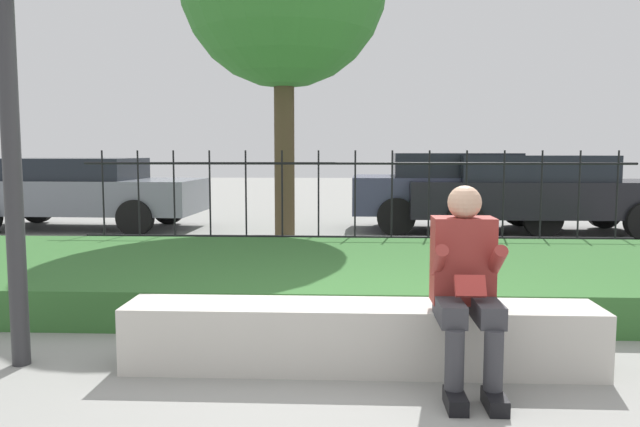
# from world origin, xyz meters

# --- Properties ---
(ground_plane) EXTENTS (60.00, 60.00, 0.00)m
(ground_plane) POSITION_xyz_m (0.00, 0.00, 0.00)
(ground_plane) COLOR gray
(stone_bench) EXTENTS (3.13, 0.47, 0.44)m
(stone_bench) POSITION_xyz_m (0.00, 0.00, 0.19)
(stone_bench) COLOR beige
(stone_bench) RESTS_ON ground_plane
(person_seated_reader) EXTENTS (0.42, 0.73, 1.24)m
(person_seated_reader) POSITION_xyz_m (0.63, -0.26, 0.67)
(person_seated_reader) COLOR black
(person_seated_reader) RESTS_ON ground_plane
(grass_berm) EXTENTS (9.39, 3.20, 0.34)m
(grass_berm) POSITION_xyz_m (0.00, 2.30, 0.17)
(grass_berm) COLOR #33662D
(grass_berm) RESTS_ON ground_plane
(iron_fence) EXTENTS (7.39, 0.03, 1.46)m
(iron_fence) POSITION_xyz_m (-0.00, 4.32, 0.76)
(iron_fence) COLOR black
(iron_fence) RESTS_ON ground_plane
(car_parked_left) EXTENTS (4.47, 2.11, 1.32)m
(car_parked_left) POSITION_xyz_m (-5.11, 7.33, 0.72)
(car_parked_left) COLOR slate
(car_parked_left) RESTS_ON ground_plane
(car_parked_right) EXTENTS (4.68, 1.86, 1.38)m
(car_parked_right) POSITION_xyz_m (3.23, 7.07, 0.74)
(car_parked_right) COLOR black
(car_parked_right) RESTS_ON ground_plane
(car_parked_center) EXTENTS (4.01, 1.96, 1.41)m
(car_parked_center) POSITION_xyz_m (1.94, 7.40, 0.76)
(car_parked_center) COLOR #383D56
(car_parked_center) RESTS_ON ground_plane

